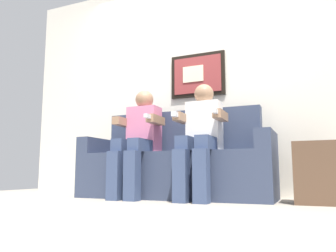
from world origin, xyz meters
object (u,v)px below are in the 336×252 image
Objects in this scene: person_on_left at (139,137)px; side_table_right at (320,173)px; couch at (175,167)px; person_on_right at (201,134)px.

side_table_right is at bearing 2.12° from person_on_left.
couch is 3.89× the size of side_table_right.
side_table_right is (1.65, 0.06, -0.36)m from person_on_left.
person_on_left and person_on_right have the same top height.
person_on_right is at bearing -27.12° from couch.
couch is 1.75× the size of person_on_right.
person_on_right reaches higher than couch.
person_on_right is 1.06m from side_table_right.
person_on_left is at bearing -152.91° from couch.
couch is at bearing 175.41° from side_table_right.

